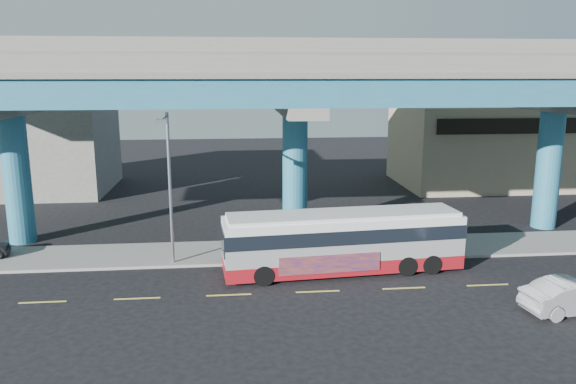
{
  "coord_description": "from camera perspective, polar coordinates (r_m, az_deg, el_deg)",
  "views": [
    {
      "loc": [
        -3.71,
        -23.89,
        9.71
      ],
      "look_at": [
        -0.92,
        4.0,
        3.71
      ],
      "focal_mm": 35.0,
      "sensor_mm": 36.0,
      "label": 1
    }
  ],
  "objects": [
    {
      "name": "building_beige",
      "position": [
        52.02,
        19.06,
        4.58
      ],
      "size": [
        14.0,
        10.23,
        7.0
      ],
      "color": "tan",
      "rests_on": "ground"
    },
    {
      "name": "transit_bus",
      "position": [
        27.77,
        5.64,
        -4.83
      ],
      "size": [
        11.97,
        3.55,
        3.03
      ],
      "rotation": [
        0.0,
        0.0,
        0.09
      ],
      "color": "maroon",
      "rests_on": "ground"
    },
    {
      "name": "sedan",
      "position": [
        26.2,
        27.06,
        -9.39
      ],
      "size": [
        2.68,
        4.75,
        1.43
      ],
      "primitive_type": "imported",
      "rotation": [
        0.0,
        0.0,
        1.71
      ],
      "color": "#A1A1A6",
      "rests_on": "ground"
    },
    {
      "name": "building_concrete",
      "position": [
        50.85,
        -24.47,
        5.12
      ],
      "size": [
        12.0,
        10.0,
        9.0
      ],
      "primitive_type": "cube",
      "color": "gray",
      "rests_on": "ground"
    },
    {
      "name": "ground",
      "position": [
        26.05,
        2.94,
        -9.82
      ],
      "size": [
        120.0,
        120.0,
        0.0
      ],
      "primitive_type": "plane",
      "color": "black",
      "rests_on": "ground"
    },
    {
      "name": "stop_sign",
      "position": [
        30.96,
        14.22,
        -2.99
      ],
      "size": [
        0.67,
        0.32,
        2.39
      ],
      "rotation": [
        0.0,
        0.0,
        0.02
      ],
      "color": "gray",
      "rests_on": "sidewalk"
    },
    {
      "name": "street_lamp",
      "position": [
        27.89,
        -12.1,
        2.36
      ],
      "size": [
        0.5,
        2.5,
        7.66
      ],
      "color": "gray",
      "rests_on": "sidewalk"
    },
    {
      "name": "lane_markings",
      "position": [
        25.77,
        3.04,
        -10.06
      ],
      "size": [
        58.0,
        0.12,
        0.01
      ],
      "color": "#D8C64C",
      "rests_on": "ground"
    },
    {
      "name": "viaduct",
      "position": [
        33.21,
        0.72,
        11.1
      ],
      "size": [
        52.0,
        12.4,
        11.7
      ],
      "color": "#205A7B",
      "rests_on": "ground"
    },
    {
      "name": "sidewalk",
      "position": [
        31.15,
        1.42,
        -5.94
      ],
      "size": [
        70.0,
        4.0,
        0.15
      ],
      "primitive_type": "cube",
      "color": "gray",
      "rests_on": "ground"
    }
  ]
}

